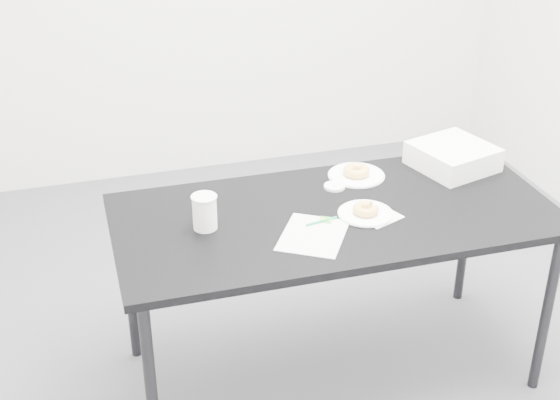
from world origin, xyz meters
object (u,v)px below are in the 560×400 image
object	(u,v)px
plate_far	(356,175)
bakery_box	(453,156)
table	(335,225)
donut_far	(357,171)
donut_near	(366,209)
plate_near	(366,214)
pen	(322,221)
coffee_cup	(205,212)
scorecard	(313,235)

from	to	relation	value
plate_far	bakery_box	distance (m)	0.43
table	plate_far	size ratio (longest dim) A/B	7.16
donut_far	donut_near	bearing A→B (deg)	-105.61
plate_near	donut_far	distance (m)	0.34
pen	plate_far	world-z (taller)	pen
donut_near	bakery_box	world-z (taller)	bakery_box
coffee_cup	scorecard	bearing A→B (deg)	-24.45
plate_near	bakery_box	size ratio (longest dim) A/B	0.71
scorecard	coffee_cup	size ratio (longest dim) A/B	2.09
plate_near	bakery_box	world-z (taller)	bakery_box
table	donut_far	distance (m)	0.34
pen	plate_far	size ratio (longest dim) A/B	0.55
donut_near	donut_far	bearing A→B (deg)	74.39
plate_near	bakery_box	bearing A→B (deg)	29.09
plate_far	bakery_box	world-z (taller)	bakery_box
coffee_cup	donut_near	bearing A→B (deg)	-7.30
plate_near	bakery_box	distance (m)	0.59
scorecard	bakery_box	bearing A→B (deg)	58.46
scorecard	coffee_cup	xyz separation A→B (m)	(-0.36, 0.17, 0.07)
pen	donut_far	distance (m)	0.43
donut_far	bakery_box	xyz separation A→B (m)	(0.43, -0.04, 0.03)
plate_near	donut_far	size ratio (longest dim) A/B	1.91
donut_near	bakery_box	distance (m)	0.59
scorecard	plate_near	size ratio (longest dim) A/B	1.32
table	plate_far	bearing A→B (deg)	54.76
plate_near	donut_far	bearing A→B (deg)	74.39
donut_far	table	bearing A→B (deg)	-125.81
plate_near	donut_far	world-z (taller)	donut_far
plate_far	coffee_cup	xyz separation A→B (m)	(-0.70, -0.25, 0.06)
donut_far	coffee_cup	distance (m)	0.74
pen	bakery_box	distance (m)	0.76
plate_far	coffee_cup	bearing A→B (deg)	-160.61
donut_near	donut_far	size ratio (longest dim) A/B	0.89
plate_near	donut_near	size ratio (longest dim) A/B	2.13
plate_near	coffee_cup	bearing A→B (deg)	172.70
table	donut_far	world-z (taller)	donut_far
table	scorecard	distance (m)	0.21
scorecard	coffee_cup	world-z (taller)	coffee_cup
table	plate_far	distance (m)	0.33
table	scorecard	size ratio (longest dim) A/B	6.06
plate_near	donut_near	distance (m)	0.02
pen	plate_near	distance (m)	0.18
pen	table	bearing A→B (deg)	28.77
donut_far	pen	bearing A→B (deg)	-129.22
scorecard	plate_near	world-z (taller)	plate_near
scorecard	donut_near	distance (m)	0.26
scorecard	plate_near	bearing A→B (deg)	52.18
donut_near	pen	bearing A→B (deg)	-177.21
pen	plate_near	size ratio (longest dim) A/B	0.61
bakery_box	table	bearing A→B (deg)	-175.12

